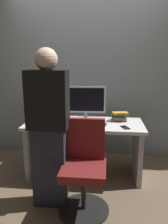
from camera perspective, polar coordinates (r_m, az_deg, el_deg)
The scene contains 11 objects.
ground_plane at distance 3.16m, azimuth 0.10°, elevation -15.53°, with size 9.00×9.00×0.00m, color brown.
wall_back at distance 3.52m, azimuth 1.47°, elevation 12.89°, with size 6.40×0.10×3.00m, color gray.
desk at distance 2.95m, azimuth 0.11°, elevation -6.79°, with size 1.52×0.70×0.73m.
office_chair at distance 2.31m, azimuth 0.10°, elevation -14.92°, with size 0.52×0.52×0.94m.
person_at_desk at distance 2.26m, azimuth -9.14°, elevation -4.37°, with size 0.40×0.24×1.64m.
monitor at distance 2.98m, azimuth 0.50°, elevation 2.91°, with size 0.54×0.15×0.46m.
keyboard at distance 2.79m, azimuth -0.28°, elevation -3.01°, with size 0.43×0.13×0.02m, color #262626.
mouse at distance 2.75m, azimuth 5.35°, elevation -3.14°, with size 0.06×0.10×0.03m, color black.
cup_near_keyboard at distance 2.87m, azimuth -7.52°, elevation -1.86°, with size 0.08×0.08×0.10m, color white.
book_stack at distance 2.96m, azimuth 9.16°, elevation -1.18°, with size 0.23×0.18×0.12m.
cell_phone at distance 2.69m, azimuth 10.63°, elevation -3.97°, with size 0.07×0.14×0.01m, color black.
Camera 1 is at (0.30, -2.76, 1.51)m, focal length 35.15 mm.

